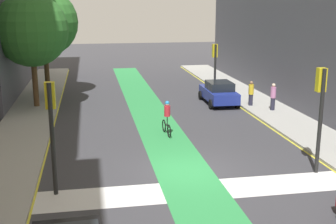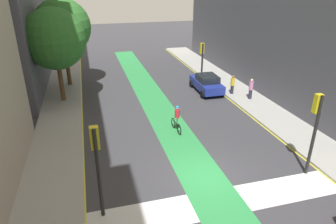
# 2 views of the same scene
# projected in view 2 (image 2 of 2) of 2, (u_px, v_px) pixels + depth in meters

# --- Properties ---
(ground_plane) EXTENTS (120.00, 120.00, 0.00)m
(ground_plane) POSITION_uv_depth(u_px,v_px,m) (205.00, 176.00, 15.36)
(ground_plane) COLOR #38383D
(bike_lane_paint) EXTENTS (2.40, 60.00, 0.01)m
(bike_lane_paint) POSITION_uv_depth(u_px,v_px,m) (202.00, 177.00, 15.32)
(bike_lane_paint) COLOR #2D8C47
(bike_lane_paint) RESTS_ON ground_plane
(crosswalk_band) EXTENTS (12.00, 1.80, 0.01)m
(crosswalk_band) POSITION_uv_depth(u_px,v_px,m) (221.00, 202.00, 13.60)
(crosswalk_band) COLOR silver
(crosswalk_band) RESTS_ON ground_plane
(sidewalk_left) EXTENTS (3.00, 60.00, 0.15)m
(sidewalk_left) POSITION_uv_depth(u_px,v_px,m) (50.00, 202.00, 13.51)
(sidewalk_left) COLOR #9E9E99
(sidewalk_left) RESTS_ON ground_plane
(curb_stripe_left) EXTENTS (0.16, 60.00, 0.01)m
(curb_stripe_left) POSITION_uv_depth(u_px,v_px,m) (84.00, 197.00, 13.90)
(curb_stripe_left) COLOR yellow
(curb_stripe_left) RESTS_ON ground_plane
(sidewalk_right) EXTENTS (3.00, 60.00, 0.15)m
(sidewalk_right) POSITION_uv_depth(u_px,v_px,m) (328.00, 154.00, 17.15)
(sidewalk_right) COLOR #9E9E99
(sidewalk_right) RESTS_ON ground_plane
(curb_stripe_right) EXTENTS (0.16, 60.00, 0.01)m
(curb_stripe_right) POSITION_uv_depth(u_px,v_px,m) (305.00, 159.00, 16.82)
(curb_stripe_right) COLOR yellow
(curb_stripe_right) RESTS_ON ground_plane
(traffic_signal_near_right) EXTENTS (0.35, 0.52, 4.30)m
(traffic_signal_near_right) POSITION_uv_depth(u_px,v_px,m) (316.00, 120.00, 14.53)
(traffic_signal_near_right) COLOR black
(traffic_signal_near_right) RESTS_ON ground_plane
(traffic_signal_near_left) EXTENTS (0.35, 0.52, 4.11)m
(traffic_signal_near_left) POSITION_uv_depth(u_px,v_px,m) (97.00, 155.00, 11.80)
(traffic_signal_near_left) COLOR black
(traffic_signal_near_left) RESTS_ON ground_plane
(traffic_signal_far_right) EXTENTS (0.35, 0.52, 3.90)m
(traffic_signal_far_right) POSITION_uv_depth(u_px,v_px,m) (202.00, 56.00, 27.75)
(traffic_signal_far_right) COLOR black
(traffic_signal_far_right) RESTS_ON ground_plane
(car_blue_right_far) EXTENTS (2.08, 4.23, 1.57)m
(car_blue_right_far) POSITION_uv_depth(u_px,v_px,m) (207.00, 83.00, 26.63)
(car_blue_right_far) COLOR navy
(car_blue_right_far) RESTS_ON ground_plane
(cyclist_in_lane) EXTENTS (0.32, 1.73, 1.86)m
(cyclist_in_lane) POSITION_uv_depth(u_px,v_px,m) (177.00, 118.00, 19.54)
(cyclist_in_lane) COLOR black
(cyclist_in_lane) RESTS_ON ground_plane
(pedestrian_sidewalk_right_a) EXTENTS (0.34, 0.34, 1.63)m
(pedestrian_sidewalk_right_a) POSITION_uv_depth(u_px,v_px,m) (232.00, 84.00, 25.74)
(pedestrian_sidewalk_right_a) COLOR #262638
(pedestrian_sidewalk_right_a) RESTS_ON sidewalk_right
(pedestrian_sidewalk_right_b) EXTENTS (0.34, 0.34, 1.71)m
(pedestrian_sidewalk_right_b) POSITION_uv_depth(u_px,v_px,m) (251.00, 89.00, 24.61)
(pedestrian_sidewalk_right_b) COLOR #262638
(pedestrian_sidewalk_right_b) RESTS_ON sidewalk_right
(street_tree_near) EXTENTS (4.92, 4.92, 7.74)m
(street_tree_near) POSITION_uv_depth(u_px,v_px,m) (62.00, 27.00, 26.23)
(street_tree_near) COLOR brown
(street_tree_near) RESTS_ON sidewalk_left
(street_tree_far) EXTENTS (4.68, 4.68, 7.29)m
(street_tree_far) POSITION_uv_depth(u_px,v_px,m) (55.00, 39.00, 22.73)
(street_tree_far) COLOR brown
(street_tree_far) RESTS_ON sidewalk_left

